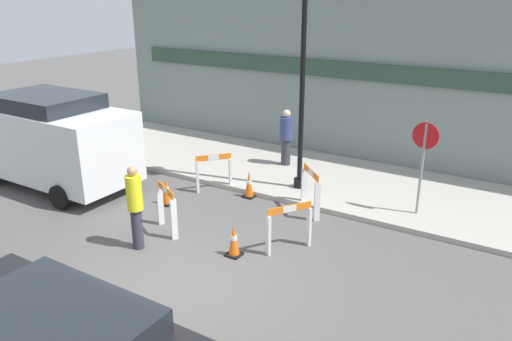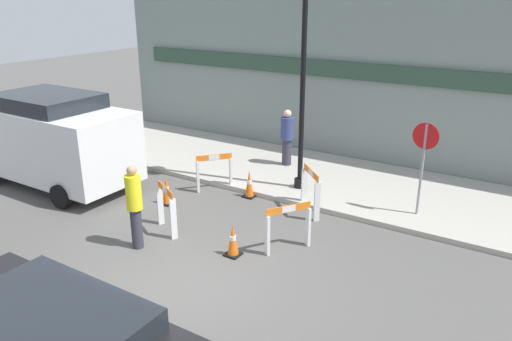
# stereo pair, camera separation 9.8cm
# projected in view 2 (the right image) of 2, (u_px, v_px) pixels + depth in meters

# --- Properties ---
(ground_plane) EXTENTS (60.00, 60.00, 0.00)m
(ground_plane) POSITION_uv_depth(u_px,v_px,m) (174.00, 294.00, 8.74)
(ground_plane) COLOR #565451
(sidewalk_slab) EXTENTS (18.00, 3.98, 0.13)m
(sidewalk_slab) POSITION_uv_depth(u_px,v_px,m) (328.00, 179.00, 13.88)
(sidewalk_slab) COLOR #ADA89E
(sidewalk_slab) RESTS_ON ground_plane
(storefront_facade) EXTENTS (18.00, 0.22, 5.50)m
(storefront_facade) POSITION_uv_depth(u_px,v_px,m) (362.00, 73.00, 14.61)
(storefront_facade) COLOR gray
(storefront_facade) RESTS_ON ground_plane
(streetlamp_post) EXTENTS (0.44, 0.44, 6.39)m
(streetlamp_post) POSITION_uv_depth(u_px,v_px,m) (305.00, 29.00, 11.80)
(streetlamp_post) COLOR black
(streetlamp_post) RESTS_ON sidewalk_slab
(stop_sign) EXTENTS (0.60, 0.09, 2.17)m
(stop_sign) POSITION_uv_depth(u_px,v_px,m) (424.00, 154.00, 11.11)
(stop_sign) COLOR gray
(stop_sign) RESTS_ON sidewalk_slab
(barricade_0) EXTENTS (0.65, 0.91, 1.00)m
(barricade_0) POSITION_uv_depth(u_px,v_px,m) (288.00, 225.00, 10.06)
(barricade_0) COLOR white
(barricade_0) RESTS_ON ground_plane
(barricade_1) EXTENTS (0.79, 0.78, 1.10)m
(barricade_1) POSITION_uv_depth(u_px,v_px,m) (311.00, 189.00, 11.75)
(barricade_1) COLOR white
(barricade_1) RESTS_ON ground_plane
(barricade_2) EXTENTS (0.72, 0.81, 1.00)m
(barricade_2) POSITION_uv_depth(u_px,v_px,m) (214.00, 171.00, 13.12)
(barricade_2) COLOR white
(barricade_2) RESTS_ON ground_plane
(barricade_3) EXTENTS (0.85, 0.54, 1.07)m
(barricade_3) POSITION_uv_depth(u_px,v_px,m) (166.00, 207.00, 10.85)
(barricade_3) COLOR white
(barricade_3) RESTS_ON ground_plane
(traffic_cone_0) EXTENTS (0.30, 0.30, 0.72)m
(traffic_cone_0) POSITION_uv_depth(u_px,v_px,m) (249.00, 184.00, 12.76)
(traffic_cone_0) COLOR black
(traffic_cone_0) RESTS_ON ground_plane
(traffic_cone_1) EXTENTS (0.30, 0.30, 0.68)m
(traffic_cone_1) POSITION_uv_depth(u_px,v_px,m) (233.00, 241.00, 9.92)
(traffic_cone_1) COLOR black
(traffic_cone_1) RESTS_ON ground_plane
(traffic_cone_2) EXTENTS (0.30, 0.30, 0.71)m
(traffic_cone_2) POSITION_uv_depth(u_px,v_px,m) (167.00, 191.00, 12.34)
(traffic_cone_2) COLOR black
(traffic_cone_2) RESTS_ON ground_plane
(person_worker) EXTENTS (0.42, 0.42, 1.79)m
(person_worker) POSITION_uv_depth(u_px,v_px,m) (135.00, 204.00, 10.02)
(person_worker) COLOR #33333D
(person_worker) RESTS_ON ground_plane
(person_pedestrian) EXTENTS (0.52, 0.52, 1.66)m
(person_pedestrian) POSITION_uv_depth(u_px,v_px,m) (287.00, 136.00, 14.59)
(person_pedestrian) COLOR #33333D
(person_pedestrian) RESTS_ON sidewalk_slab
(work_van) EXTENTS (4.80, 2.23, 2.50)m
(work_van) POSITION_uv_depth(u_px,v_px,m) (52.00, 136.00, 13.34)
(work_van) COLOR white
(work_van) RESTS_ON ground_plane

